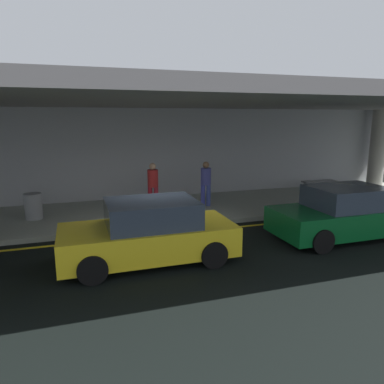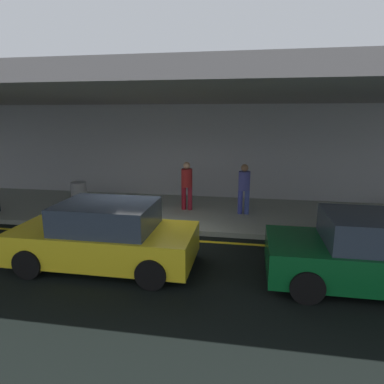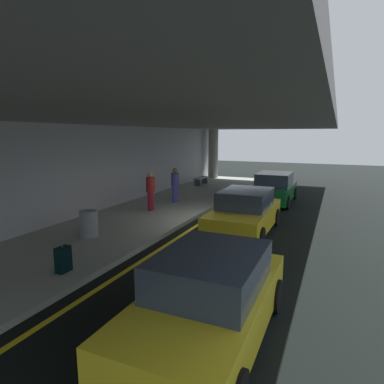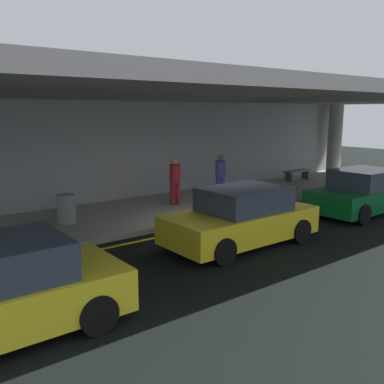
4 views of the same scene
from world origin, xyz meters
TOP-DOWN VIEW (x-y plane):
  - ground_plane at (0.00, 0.00)m, footprint 60.00×60.00m
  - sidewalk at (0.00, 3.10)m, footprint 26.00×4.20m
  - lane_stripe_yellow at (0.00, 0.59)m, footprint 26.00×0.14m
  - support_column_left_mid at (12.00, 4.51)m, footprint 0.74×0.74m
  - ceiling_overhang at (0.00, 2.60)m, footprint 28.00×13.20m
  - terminal_back_wall at (0.00, 5.35)m, footprint 26.00×0.30m
  - car_dark_green at (5.15, -1.28)m, footprint 4.10×1.92m
  - car_yellow_taxi at (-6.75, -2.32)m, footprint 4.10×1.92m
  - car_yellow_taxi_no2 at (-0.51, -1.27)m, footprint 4.10×1.92m
  - traveler_with_luggage at (0.53, 3.16)m, footprint 0.38×0.38m
  - person_waiting_for_ride at (2.50, 2.96)m, footprint 0.38×0.38m
  - suitcase_upright_primary at (-5.93, 1.72)m, footprint 0.36×0.22m
  - bench_metal at (8.35, 4.00)m, footprint 1.60×0.50m
  - trash_bin_steel at (-3.47, 3.07)m, footprint 0.56×0.56m

SIDE VIEW (x-z plane):
  - ground_plane at x=0.00m, z-range 0.00..0.00m
  - lane_stripe_yellow at x=0.00m, z-range 0.00..0.01m
  - sidewalk at x=0.00m, z-range 0.00..0.15m
  - suitcase_upright_primary at x=-5.93m, z-range 0.01..0.91m
  - bench_metal at x=8.35m, z-range 0.26..0.74m
  - trash_bin_steel at x=-3.47m, z-range 0.15..1.00m
  - car_dark_green at x=5.15m, z-range -0.04..1.46m
  - car_yellow_taxi at x=-6.75m, z-range -0.04..1.46m
  - car_yellow_taxi_no2 at x=-0.51m, z-range -0.04..1.46m
  - traveler_with_luggage at x=0.53m, z-range 0.27..1.95m
  - person_waiting_for_ride at x=2.50m, z-range 0.27..1.95m
  - terminal_back_wall at x=0.00m, z-range 0.00..3.80m
  - support_column_left_mid at x=12.00m, z-range 0.15..3.80m
  - ceiling_overhang at x=0.00m, z-range 3.80..4.10m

